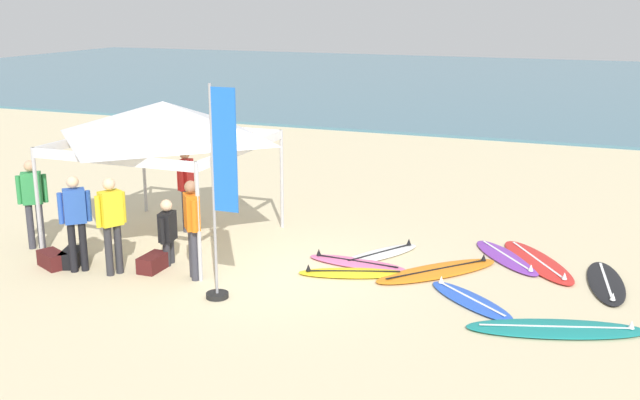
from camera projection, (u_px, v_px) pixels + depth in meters
ground_plane at (270, 269)px, 13.43m from camera, size 80.00×80.00×0.00m
sea at (517, 83)px, 42.23m from camera, size 80.00×36.00×0.10m
canopy_tent at (164, 120)px, 14.36m from camera, size 3.46×3.46×2.75m
surfboard_teal at (557, 329)px, 10.91m from camera, size 2.65×1.46×0.19m
surfboard_yellow at (353, 273)px, 13.13m from camera, size 1.95×1.13×0.19m
surfboard_blue at (470, 300)px, 11.95m from camera, size 1.75×1.59×0.19m
surfboard_black at (606, 283)px, 12.68m from camera, size 0.85×2.16×0.19m
surfboard_white at (380, 254)px, 14.10m from camera, size 1.34×1.81×0.19m
surfboard_orange at (438, 271)px, 13.22m from camera, size 2.12×2.29×0.19m
surfboard_purple at (507, 257)px, 13.91m from camera, size 1.68×1.96×0.19m
surfboard_pink at (356, 263)px, 13.63m from camera, size 1.88×0.63×0.19m
surfboard_red at (538, 262)px, 13.69m from camera, size 1.84×2.41×0.19m
person_blue at (75, 217)px, 13.07m from camera, size 0.43×0.41×1.71m
person_yellow at (111, 219)px, 12.93m from camera, size 0.36×0.50×1.71m
person_red at (186, 184)px, 15.40m from camera, size 0.28×0.54×1.71m
person_orange at (192, 223)px, 12.73m from camera, size 0.40×0.44×1.71m
person_green at (33, 198)px, 14.30m from camera, size 0.45×0.40×1.71m
person_black at (168, 229)px, 13.50m from camera, size 0.28×0.54×1.20m
banner_flag at (220, 203)px, 11.70m from camera, size 0.60×0.36×3.40m
gear_bag_near_tent at (72, 258)px, 13.59m from camera, size 0.51×0.67×0.28m
gear_bag_by_pole at (52, 259)px, 13.49m from camera, size 0.68×0.55×0.28m
gear_bag_on_sand at (153, 263)px, 13.33m from camera, size 0.33×0.60×0.28m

